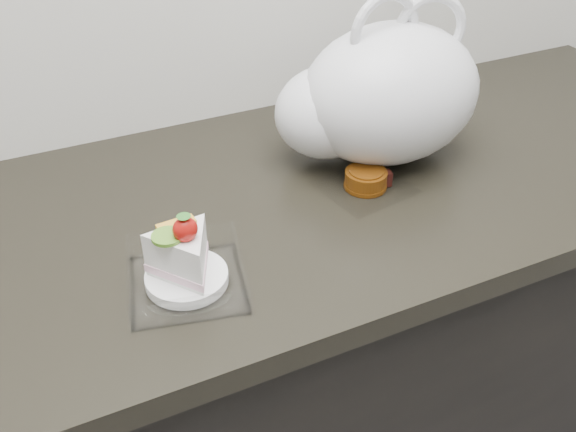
{
  "coord_description": "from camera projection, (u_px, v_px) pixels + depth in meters",
  "views": [
    {
      "loc": [
        -0.29,
        0.88,
        1.48
      ],
      "look_at": [
        0.04,
        1.57,
        0.94
      ],
      "focal_mm": 40.0,
      "sensor_mm": 36.0,
      "label": 1
    }
  ],
  "objects": [
    {
      "name": "counter",
      "position": [
        247.0,
        388.0,
        1.29
      ],
      "size": [
        2.04,
        0.64,
        0.9
      ],
      "color": "black",
      "rests_on": "ground"
    },
    {
      "name": "cake_tray",
      "position": [
        185.0,
        266.0,
        0.85
      ],
      "size": [
        0.18,
        0.18,
        0.12
      ],
      "rotation": [
        0.0,
        0.0,
        -0.23
      ],
      "color": "white",
      "rests_on": "counter"
    },
    {
      "name": "plastic_bag",
      "position": [
        378.0,
        96.0,
        1.09
      ],
      "size": [
        0.38,
        0.28,
        0.3
      ],
      "rotation": [
        0.0,
        0.0,
        -0.09
      ],
      "color": "silver",
      "rests_on": "counter"
    },
    {
      "name": "mooncake_wrap",
      "position": [
        366.0,
        181.0,
        1.07
      ],
      "size": [
        0.16,
        0.15,
        0.03
      ],
      "rotation": [
        0.0,
        0.0,
        0.34
      ],
      "color": "white",
      "rests_on": "counter"
    }
  ]
}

